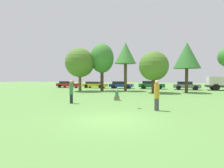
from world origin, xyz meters
name	(u,v)px	position (x,y,z in m)	size (l,w,h in m)	color
ground_plane	(111,120)	(0.00, 0.00, 0.00)	(120.00, 120.00, 0.00)	#5B8E42
person_thrower	(71,91)	(-4.32, 4.25, 0.95)	(0.28, 0.28, 1.80)	#191E33
person_catcher	(157,95)	(2.06, 2.90, 0.94)	(0.32, 0.32, 1.85)	#3F3F47
frisbee	(130,83)	(0.33, 3.49, 1.65)	(0.30, 0.29, 0.12)	orange
bystander_sitting	(117,96)	(-1.37, 6.93, 0.42)	(0.42, 0.35, 1.01)	#726651
tree_0	(80,63)	(-8.86, 15.44, 4.07)	(4.17, 4.17, 6.17)	brown
tree_1	(102,59)	(-6.00, 16.86, 4.74)	(3.45, 3.45, 6.93)	#473323
tree_2	(126,54)	(-2.61, 17.43, 5.41)	(3.07, 3.07, 7.04)	brown
tree_3	(154,66)	(1.45, 15.33, 3.42)	(3.77, 3.77, 5.33)	#473323
tree_4	(187,56)	(5.58, 16.75, 4.79)	(3.38, 3.38, 6.52)	#473323
parked_car_red	(68,84)	(-14.87, 22.70, 0.65)	(4.22, 2.12, 1.23)	red
parked_car_yellow	(94,85)	(-9.56, 23.14, 0.64)	(4.60, 1.98, 1.18)	gold
parked_car_blue	(121,85)	(-4.50, 23.01, 0.68)	(4.27, 1.99, 1.27)	#1E389E
parked_car_green	(151,85)	(0.83, 23.22, 0.72)	(4.42, 2.13, 1.37)	#196633
parked_car_grey	(186,85)	(6.27, 22.46, 0.70)	(4.09, 2.10, 1.32)	slate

